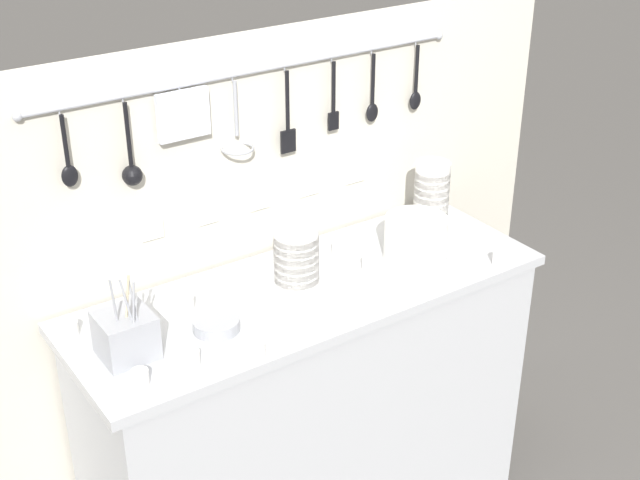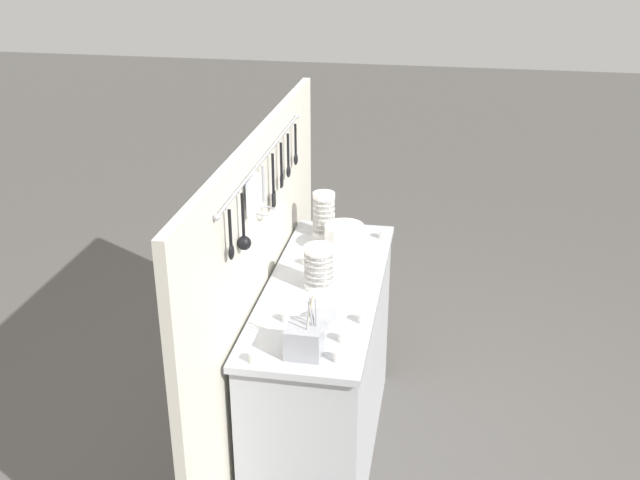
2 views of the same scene
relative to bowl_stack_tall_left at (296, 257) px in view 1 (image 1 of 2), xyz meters
name	(u,v)px [view 1 (image 1 of 2)]	position (x,y,z in m)	size (l,w,h in m)	color
counter	(309,417)	(0.03, -0.02, -0.57)	(1.43, 0.51, 0.95)	#ADAFB5
back_wall	(259,284)	(0.03, 0.27, -0.23)	(2.23, 0.11, 1.63)	beige
bowl_stack_tall_left	(296,257)	(0.00, 0.00, 0.00)	(0.13, 0.13, 0.20)	white
bowl_stack_short_front	(431,196)	(0.57, 0.07, 0.02)	(0.11, 0.11, 0.23)	white
plate_stack	(416,238)	(0.40, -0.06, -0.03)	(0.19, 0.19, 0.14)	white
steel_mixing_bowl	(216,324)	(-0.30, -0.06, -0.08)	(0.13, 0.13, 0.03)	#93969E
cutlery_caddy	(126,335)	(-0.54, -0.04, -0.04)	(0.14, 0.14, 0.25)	#93969E
cup_edge_far	(70,329)	(-0.63, 0.13, -0.08)	(0.04, 0.04, 0.04)	white
cup_by_caddy	(140,377)	(-0.57, -0.18, -0.08)	(0.04, 0.04, 0.04)	white
cup_beside_plates	(369,263)	(0.24, -0.03, -0.08)	(0.04, 0.04, 0.04)	white
cup_back_left	(500,258)	(0.58, -0.23, -0.08)	(0.04, 0.04, 0.04)	white
cup_back_right	(257,349)	(-0.27, -0.23, -0.08)	(0.04, 0.04, 0.04)	white
cup_mid_row	(186,303)	(-0.32, 0.07, -0.08)	(0.04, 0.04, 0.04)	white
cup_front_right	(191,358)	(-0.43, -0.17, -0.08)	(0.04, 0.04, 0.04)	white
cup_centre	(339,248)	(0.22, 0.10, -0.08)	(0.04, 0.04, 0.04)	white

